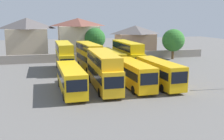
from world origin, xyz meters
TOP-DOWN VIEW (x-y plane):
  - ground at (0.00, 18.00)m, footprint 140.00×140.00m
  - depot_boundary_wall at (0.00, 23.68)m, footprint 56.00×0.50m
  - bus_1 at (-6.26, -0.41)m, footprint 2.85×10.60m
  - bus_2 at (-1.87, 0.46)m, footprint 2.82×11.79m
  - bus_3 at (2.21, -0.09)m, footprint 2.90×10.24m
  - bus_4 at (5.94, -0.10)m, footprint 2.93×10.72m
  - bus_5 at (-5.95, 13.96)m, footprint 2.58×10.90m
  - bus_6 at (-1.51, 13.95)m, footprint 3.31×11.18m
  - bus_7 at (2.44, 13.60)m, footprint 2.88×11.75m
  - bus_8 at (5.81, 13.87)m, footprint 2.84×11.88m
  - house_terrace_left at (-12.96, 31.19)m, footprint 9.42×6.79m
  - house_terrace_centre at (-1.21, 30.72)m, footprint 9.66×8.34m
  - house_terrace_right at (13.51, 31.04)m, footprint 9.85×6.41m
  - tree_left_of_lot at (2.01, 26.18)m, footprint 4.77×4.77m
  - tree_behind_wall at (19.37, 21.68)m, footprint 5.11×5.11m

SIDE VIEW (x-z plane):
  - ground at x=0.00m, z-range 0.00..0.00m
  - depot_boundary_wall at x=0.00m, z-range 0.00..1.80m
  - bus_1 at x=-6.26m, z-range 0.24..3.54m
  - bus_7 at x=2.44m, z-range 0.25..3.69m
  - bus_3 at x=2.21m, z-range 0.25..3.75m
  - bus_4 at x=5.94m, z-range 0.25..3.76m
  - bus_6 at x=-1.51m, z-range 0.31..5.16m
  - bus_2 at x=-1.87m, z-range 0.31..5.18m
  - bus_8 at x=5.81m, z-range 0.31..5.28m
  - bus_5 at x=-5.95m, z-range 0.32..5.37m
  - house_terrace_right at x=13.51m, z-range 0.08..7.55m
  - tree_behind_wall at x=19.37m, z-range 0.87..7.75m
  - tree_left_of_lot at x=2.01m, z-range 1.17..8.31m
  - house_terrace_centre at x=-1.21m, z-range 0.08..9.41m
  - house_terrace_left at x=-12.96m, z-range 0.09..9.50m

